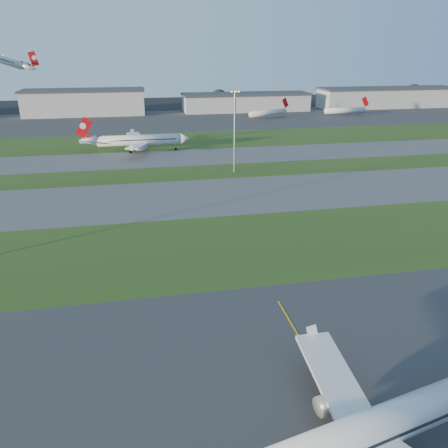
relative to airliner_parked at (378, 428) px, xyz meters
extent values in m
cube|color=#2F4818|center=(-5.40, 51.31, -3.91)|extent=(300.00, 34.00, 0.01)
cube|color=#515154|center=(-5.40, 84.31, -3.91)|extent=(300.00, 32.00, 0.01)
cube|color=#2F4818|center=(-5.40, 109.31, -3.91)|extent=(300.00, 18.00, 0.01)
cube|color=#515154|center=(-5.40, 131.31, -3.91)|extent=(300.00, 26.00, 0.01)
cube|color=#2F4818|center=(-5.40, 164.31, -3.91)|extent=(300.00, 40.00, 0.01)
cube|color=#333335|center=(-5.40, 224.31, -3.91)|extent=(400.00, 80.00, 0.01)
cylinder|color=silver|center=(-0.34, -0.07, 0.11)|extent=(28.84, 9.67, 3.64)
cube|color=silver|center=(-1.03, 7.61, -0.37)|extent=(4.73, 14.48, 1.48)
cylinder|color=gray|center=(-1.99, 5.25, -1.42)|extent=(4.40, 3.01, 2.20)
cylinder|color=silver|center=(-19.88, 144.93, 0.57)|extent=(32.02, 4.35, 4.05)
cube|color=#B90B0F|center=(-40.13, 145.12, 6.00)|extent=(6.92, 0.44, 8.07)
cube|color=silver|center=(-20.86, 153.47, 0.03)|extent=(8.39, 16.67, 1.65)
cube|color=silver|center=(-21.02, 136.41, 0.03)|extent=(8.66, 16.68, 1.65)
cylinder|color=gray|center=(-19.29, 151.11, -1.14)|extent=(4.50, 2.49, 2.45)
cylinder|color=gray|center=(-19.40, 138.74, -1.14)|extent=(4.50, 2.49, 2.45)
cube|color=#B90B0F|center=(-67.35, 208.01, 35.30)|extent=(6.18, 0.68, 7.20)
cylinder|color=silver|center=(54.15, 219.57, -0.71)|extent=(25.14, 13.23, 3.20)
cube|color=#B90B0F|center=(66.09, 224.72, 4.09)|extent=(4.87, 2.32, 6.16)
cylinder|color=silver|center=(102.23, 220.50, -0.71)|extent=(26.11, 4.30, 3.20)
cube|color=#B90B0F|center=(115.21, 221.05, 4.09)|extent=(5.18, 0.52, 6.16)
cylinder|color=gray|center=(9.60, 107.31, 8.59)|extent=(0.60, 0.60, 25.00)
cube|color=gray|center=(9.60, 107.31, 21.49)|extent=(3.20, 0.50, 0.80)
cube|color=#FFF2CC|center=(9.60, 107.31, 21.49)|extent=(2.80, 0.70, 0.35)
cube|color=#ACAEB4|center=(-50.40, 254.31, 3.09)|extent=(70.00, 22.00, 14.00)
cube|color=#383A3F|center=(-50.40, 254.31, 10.69)|extent=(71.40, 23.00, 1.20)
cube|color=#ACAEB4|center=(49.60, 254.31, 1.09)|extent=(80.00, 22.00, 10.00)
cube|color=#383A3F|center=(49.60, 254.31, 6.69)|extent=(81.60, 23.00, 1.20)
cube|color=#ACAEB4|center=(149.60, 254.31, 2.09)|extent=(95.00, 22.00, 12.00)
cube|color=#383A3F|center=(149.60, 254.31, 8.69)|extent=(96.90, 23.00, 1.20)
cylinder|color=black|center=(-25.40, 265.31, -2.11)|extent=(1.00, 1.00, 3.60)
sphere|color=black|center=(-25.40, 265.31, 1.94)|extent=(9.90, 9.90, 9.90)
cylinder|color=black|center=(34.60, 268.31, -1.81)|extent=(1.00, 1.00, 4.20)
sphere|color=black|center=(34.60, 268.31, 2.91)|extent=(11.55, 11.55, 11.55)
cylinder|color=black|center=(109.60, 266.31, -2.01)|extent=(1.00, 1.00, 3.80)
sphere|color=black|center=(109.60, 266.31, 2.26)|extent=(10.45, 10.45, 10.45)
cylinder|color=black|center=(179.60, 270.31, -1.61)|extent=(1.00, 1.00, 4.60)
sphere|color=black|center=(179.60, 270.31, 3.56)|extent=(12.65, 12.65, 12.65)
camera|label=1|loc=(-20.47, -27.82, 33.51)|focal=35.00mm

